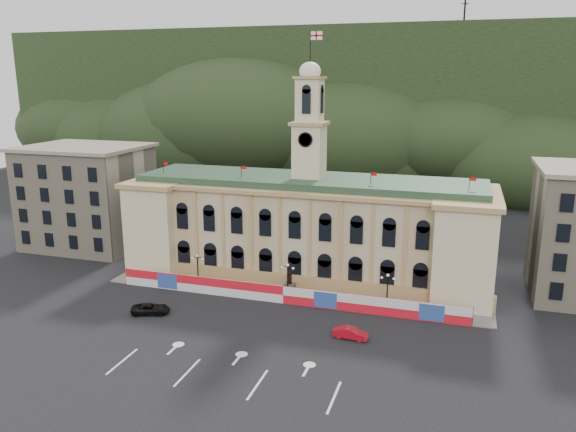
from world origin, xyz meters
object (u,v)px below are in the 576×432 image
(lamp_center, at_px, (288,278))
(black_suv, at_px, (151,309))
(statue, at_px, (290,288))
(red_sedan, at_px, (351,333))

(lamp_center, relative_size, black_suv, 0.93)
(statue, distance_m, black_suv, 19.59)
(statue, relative_size, lamp_center, 0.72)
(statue, distance_m, red_sedan, 15.50)
(statue, xyz_separation_m, red_sedan, (11.03, -10.88, -0.48))
(statue, xyz_separation_m, black_suv, (-15.75, -11.64, -0.49))
(statue, height_order, red_sedan, statue)
(lamp_center, xyz_separation_m, red_sedan, (11.03, -9.88, -2.37))
(statue, bearing_deg, lamp_center, -90.00)
(red_sedan, bearing_deg, lamp_center, 50.66)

